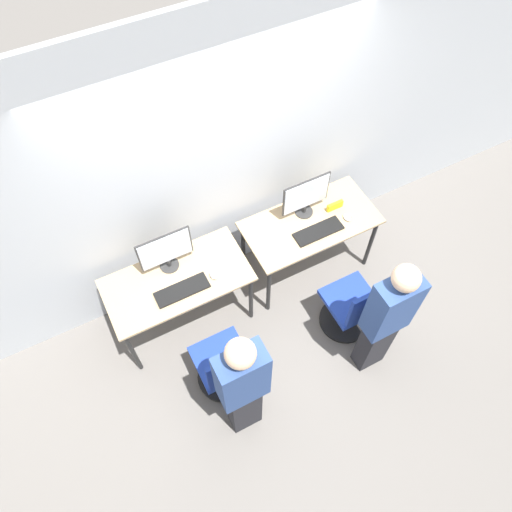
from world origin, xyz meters
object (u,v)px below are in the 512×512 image
mouse_right (347,217)px  person_right (386,318)px  keyboard_right (318,231)px  office_chair_right (353,308)px  mouse_left (214,275)px  person_left (243,386)px  keyboard_left (182,290)px  monitor_right (306,196)px  office_chair_left (225,367)px  monitor_left (166,251)px

mouse_right → person_right: size_ratio=0.06×
keyboard_right → office_chair_right: 0.76m
mouse_left → person_right: bearing=-45.0°
mouse_right → keyboard_right: bearing=-178.5°
keyboard_right → office_chair_right: (0.02, -0.65, -0.41)m
mouse_left → person_left: size_ratio=0.06×
person_left → person_right: person_left is taller
keyboard_left → monitor_right: monitor_right is taller
mouse_left → office_chair_right: (1.05, -0.66, -0.41)m
mouse_left → office_chair_right: 1.31m
person_right → mouse_left: bearing=135.0°
keyboard_right → mouse_right: 0.31m
mouse_left → office_chair_left: (-0.22, -0.63, -0.41)m
office_chair_left → mouse_right: bearing=21.8°
mouse_left → mouse_right: (1.34, -0.01, 0.00)m
office_chair_right → person_left: bearing=-165.3°
office_chair_left → keyboard_right: 1.45m
mouse_left → person_left: (-0.22, -1.00, 0.09)m
keyboard_left → keyboard_right: size_ratio=1.00×
office_chair_left → person_left: (-0.00, -0.37, 0.50)m
person_left → person_right: (1.25, -0.03, -0.01)m
office_chair_right → person_right: (-0.02, -0.37, 0.49)m
person_left → monitor_right: size_ratio=3.43×
keyboard_left → office_chair_left: bearing=-83.4°
mouse_left → office_chair_left: 0.78m
mouse_right → office_chair_right: (-0.29, -0.65, -0.41)m
office_chair_left → mouse_right: (1.56, 0.62, 0.41)m
keyboard_left → person_left: size_ratio=0.29×
office_chair_right → mouse_right: bearing=66.2°
office_chair_left → monitor_right: size_ratio=1.92×
monitor_left → office_chair_left: size_ratio=0.52×
mouse_right → office_chair_right: size_ratio=0.10×
person_left → monitor_right: bearing=44.7°
monitor_left → monitor_right: size_ratio=1.00×
keyboard_left → office_chair_right: 1.55m
office_chair_left → person_left: size_ratio=0.56×
monitor_left → office_chair_right: 1.75m
office_chair_left → person_right: person_right is taller
office_chair_left → mouse_right: office_chair_left is taller
monitor_left → keyboard_left: monitor_left is taller
monitor_right → person_left: bearing=-135.3°
office_chair_right → person_right: size_ratio=0.57×
keyboard_left → office_chair_right: bearing=-25.9°
monitor_right → mouse_left: bearing=-166.8°
keyboard_left → person_right: size_ratio=0.29×
keyboard_left → mouse_left: 0.29m
keyboard_left → mouse_right: bearing=0.0°
office_chair_left → office_chair_right: 1.27m
mouse_left → office_chair_right: bearing=-32.2°
mouse_left → monitor_right: monitor_right is taller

